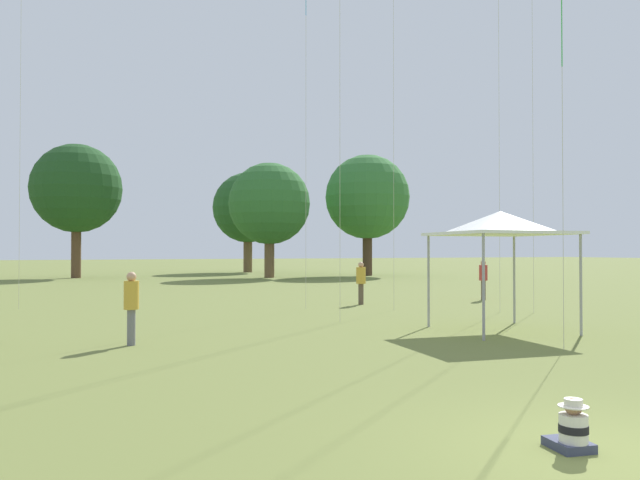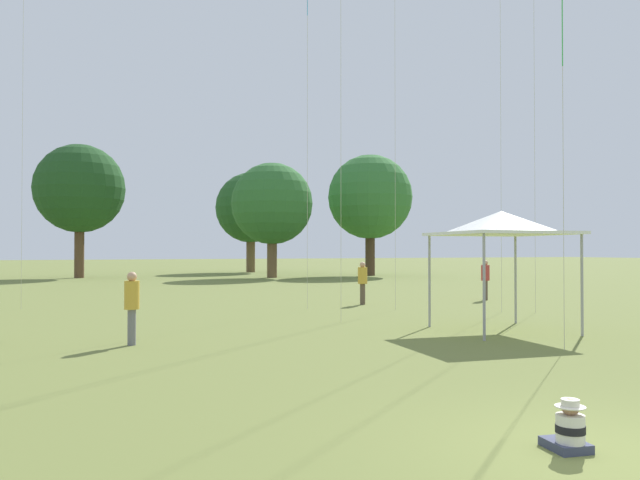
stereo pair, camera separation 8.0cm
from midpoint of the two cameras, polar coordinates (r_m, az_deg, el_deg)
The scene contains 10 objects.
ground_plane at distance 7.69m, azimuth 25.78°, elevation -17.48°, with size 300.00×300.00×0.00m, color olive.
seated_toddler at distance 7.64m, azimuth 21.77°, elevation -15.73°, with size 0.45×0.53×0.58m.
person_standing_0 at distance 25.32m, azimuth 3.67°, elevation -3.61°, with size 0.52×0.52×1.73m.
person_standing_1 at distance 15.14m, azimuth -17.01°, elevation -5.39°, with size 0.48×0.48×1.70m.
person_standing_3 at distance 28.44m, azimuth 14.63°, elevation -3.22°, with size 0.39×0.39×1.77m.
canopy_tent at distance 17.69m, azimuth 16.03°, elevation 1.44°, with size 3.50×3.50×3.27m.
distant_tree_0 at distance 54.35m, azimuth 4.31°, elevation 3.92°, with size 7.32×7.32×10.50m.
distant_tree_1 at distance 50.37m, azimuth -4.69°, elevation 3.30°, with size 6.58×6.58×9.25m.
distant_tree_2 at distance 53.27m, azimuth -21.41°, elevation 4.38°, with size 7.04×7.04×10.64m.
distant_tree_3 at distance 62.95m, azimuth -6.64°, elevation 2.92°, with size 7.02×7.02×9.99m.
Camera 1 is at (-5.61, -4.80, 2.20)m, focal length 35.00 mm.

